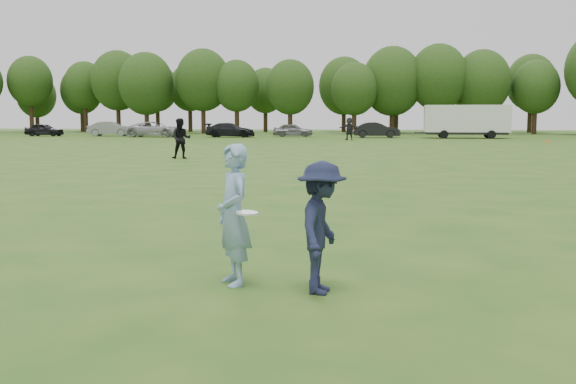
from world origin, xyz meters
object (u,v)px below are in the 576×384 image
Objects in this scene: car_d at (230,130)px; car_e at (293,130)px; car_b at (110,129)px; field_cone at (547,141)px; player_far_d at (349,129)px; defender at (321,228)px; player_far_a at (181,139)px; car_a at (44,130)px; car_f at (376,130)px; thrower at (234,215)px; car_c at (155,129)px; cargo_trailer at (466,120)px.

car_e is at bearing -71.67° from car_d.
car_b is 15.73× the size of field_cone.
player_far_d is 16.60m from field_cone.
defender is 26.49m from player_far_a.
car_d reaches higher than car_a.
car_e is 8.72m from car_f.
car_b is at bearing 82.47° from car_f.
car_e is at bearing -95.18° from car_b.
car_a is at bearing 89.77° from car_e.
car_a is at bearing 178.35° from thrower.
field_cone is (49.15, -10.72, -0.53)m from car_a.
car_c is at bearing -97.21° from car_a.
thrower is 0.88× the size of player_far_a.
player_far_d is 6.72× the size of field_cone.
car_b is at bearing 164.39° from field_cone.
field_cone is (23.16, 24.30, -0.87)m from player_far_a.
car_a is at bearing 167.69° from field_cone.
player_far_a is (-9.41, 24.76, 0.21)m from defender.
car_c reaches higher than car_e.
player_far_d is at bearing 8.30° from defender.
player_far_d reaches higher than car_d.
cargo_trailer is at bearing -97.79° from car_f.
player_far_a is 0.41× the size of car_d.
field_cone is at bearing -111.53° from car_b.
player_far_a is at bearing 167.08° from thrower.
car_f reaches higher than field_cone.
car_e is at bearing 155.53° from thrower.
car_d is at bearing 86.96° from car_f.
player_far_a is 36.34m from car_e.
thrower is 25.86m from player_far_a.
thrower is at bearing -99.28° from cargo_trailer.
defender is at bearing -165.82° from car_d.
car_c is (-13.29, 33.92, -0.23)m from player_far_a.
car_b is 36.94m from cargo_trailer.
cargo_trailer is (23.34, 0.05, 1.05)m from car_d.
player_far_d reaches higher than car_c.
car_c is at bearing -116.67° from car_b.
player_far_d reaches higher than car_b.
player_far_a reaches higher than player_far_d.
cargo_trailer is (-5.27, 10.05, 1.63)m from field_cone.
car_a is 12.75m from car_c.
car_e is (-6.25, 8.56, -0.31)m from player_far_d.
car_c reaches higher than car_a.
player_far_d is 0.50× the size of car_a.
car_c is at bearing 165.22° from field_cone.
thrower reaches higher than car_e.
car_d is 23.37m from cargo_trailer.
car_c is 18.81× the size of field_cone.
defender is at bearing -74.61° from player_far_d.
field_cone is at bearing -121.20° from car_e.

